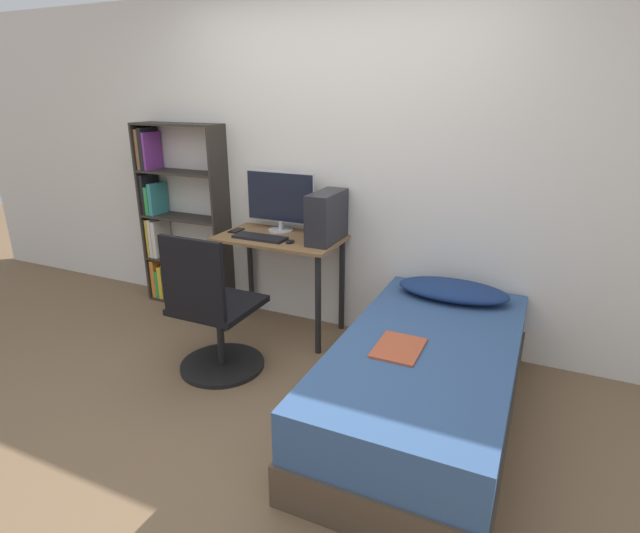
{
  "coord_description": "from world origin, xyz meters",
  "views": [
    {
      "loc": [
        1.42,
        -1.89,
        1.8
      ],
      "look_at": [
        0.17,
        0.82,
        0.75
      ],
      "focal_mm": 28.0,
      "sensor_mm": 36.0,
      "label": 1
    }
  ],
  "objects_px": {
    "pc_tower": "(327,217)",
    "office_chair": "(213,321)",
    "bed": "(425,382)",
    "keyboard": "(260,237)",
    "monitor": "(280,200)",
    "bookshelf": "(171,222)"
  },
  "relations": [
    {
      "from": "pc_tower",
      "to": "office_chair",
      "type": "bearing_deg",
      "value": -120.38
    },
    {
      "from": "office_chair",
      "to": "bed",
      "type": "relative_size",
      "value": 0.52
    },
    {
      "from": "keyboard",
      "to": "office_chair",
      "type": "bearing_deg",
      "value": -88.96
    },
    {
      "from": "bed",
      "to": "monitor",
      "type": "distance_m",
      "value": 1.79
    },
    {
      "from": "keyboard",
      "to": "bookshelf",
      "type": "bearing_deg",
      "value": 166.44
    },
    {
      "from": "monitor",
      "to": "keyboard",
      "type": "relative_size",
      "value": 1.44
    },
    {
      "from": "bed",
      "to": "keyboard",
      "type": "xyz_separation_m",
      "value": [
        -1.41,
        0.56,
        0.53
      ]
    },
    {
      "from": "bookshelf",
      "to": "office_chair",
      "type": "xyz_separation_m",
      "value": [
        1.07,
        -0.89,
        -0.36
      ]
    },
    {
      "from": "bookshelf",
      "to": "office_chair",
      "type": "height_order",
      "value": "bookshelf"
    },
    {
      "from": "bed",
      "to": "keyboard",
      "type": "bearing_deg",
      "value": 158.17
    },
    {
      "from": "bookshelf",
      "to": "office_chair",
      "type": "relative_size",
      "value": 1.59
    },
    {
      "from": "office_chair",
      "to": "keyboard",
      "type": "xyz_separation_m",
      "value": [
        -0.01,
        0.64,
        0.41
      ]
    },
    {
      "from": "bookshelf",
      "to": "pc_tower",
      "type": "height_order",
      "value": "bookshelf"
    },
    {
      "from": "office_chair",
      "to": "keyboard",
      "type": "height_order",
      "value": "office_chair"
    },
    {
      "from": "bookshelf",
      "to": "keyboard",
      "type": "relative_size",
      "value": 3.85
    },
    {
      "from": "office_chair",
      "to": "keyboard",
      "type": "relative_size",
      "value": 2.42
    },
    {
      "from": "keyboard",
      "to": "pc_tower",
      "type": "relative_size",
      "value": 0.99
    },
    {
      "from": "bookshelf",
      "to": "keyboard",
      "type": "distance_m",
      "value": 1.09
    },
    {
      "from": "office_chair",
      "to": "keyboard",
      "type": "bearing_deg",
      "value": 91.04
    },
    {
      "from": "office_chair",
      "to": "pc_tower",
      "type": "distance_m",
      "value": 1.08
    },
    {
      "from": "monitor",
      "to": "pc_tower",
      "type": "relative_size",
      "value": 1.43
    },
    {
      "from": "monitor",
      "to": "pc_tower",
      "type": "bearing_deg",
      "value": -14.39
    }
  ]
}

